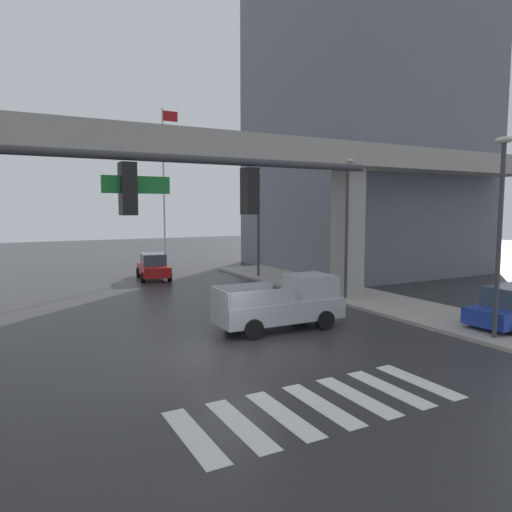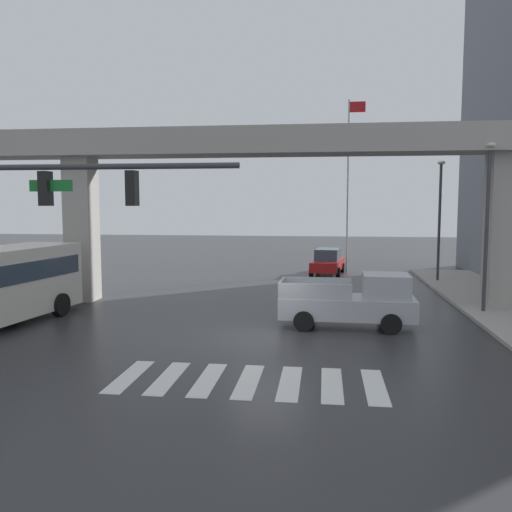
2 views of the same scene
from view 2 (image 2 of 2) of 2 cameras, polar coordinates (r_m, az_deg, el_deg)
ground_plane at (r=18.94m, az=1.13°, el=-8.82°), size 120.00×120.00×0.00m
crosswalk_stripes at (r=14.63m, az=-0.80°, el=-13.18°), size 7.15×2.80×0.01m
elevated_overpass at (r=24.89m, az=2.77°, el=10.74°), size 48.51×2.43×8.13m
pickup_truck at (r=20.81m, az=10.47°, el=-4.82°), size 5.15×2.19×2.08m
sedan_red at (r=36.11m, az=7.62°, el=-0.60°), size 2.42×4.51×1.72m
traffic_signal_mast at (r=14.73m, az=-25.34°, el=4.44°), size 8.69×0.32×6.20m
street_lamp_mid_block at (r=24.57m, az=23.42°, el=4.76°), size 0.44×0.70×7.24m
street_lamp_far_north at (r=33.70m, az=18.97°, el=5.02°), size 0.44×0.70×7.24m
flagpole at (r=37.50m, az=9.88°, el=8.51°), size 1.16×0.12×11.71m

